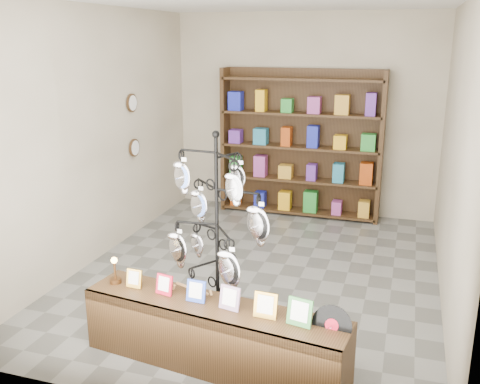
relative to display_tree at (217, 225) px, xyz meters
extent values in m
plane|color=slate|center=(-0.06, 1.51, -1.10)|extent=(5.00, 5.00, 0.00)
plane|color=beige|center=(-0.06, 4.01, 0.40)|extent=(4.00, 0.00, 4.00)
plane|color=beige|center=(-0.06, -0.99, 0.40)|extent=(4.00, 0.00, 4.00)
plane|color=beige|center=(-2.06, 1.51, 0.40)|extent=(0.00, 5.00, 5.00)
plane|color=beige|center=(1.94, 1.51, 0.40)|extent=(0.00, 5.00, 5.00)
cylinder|color=black|center=(0.00, 0.00, -1.09)|extent=(0.51, 0.51, 0.03)
cylinder|color=black|center=(0.00, 0.00, -0.17)|extent=(0.04, 0.04, 1.86)
sphere|color=black|center=(0.00, 0.00, 0.77)|extent=(0.06, 0.06, 0.06)
ellipsoid|color=silver|center=(0.08, 0.18, -0.52)|extent=(0.10, 0.07, 0.19)
cube|color=#AB7B47|center=(-0.15, -0.22, -0.51)|extent=(0.34, 0.13, 0.04)
cube|color=black|center=(0.09, -0.37, -0.83)|extent=(2.28, 0.74, 0.55)
cube|color=gold|center=(-0.66, -0.27, -0.47)|extent=(0.15, 0.07, 0.16)
cube|color=red|center=(-0.36, -0.31, -0.46)|extent=(0.16, 0.07, 0.17)
cube|color=#263FA5|center=(-0.06, -0.35, -0.46)|extent=(0.17, 0.08, 0.18)
cube|color=#E54C33|center=(0.24, -0.38, -0.45)|extent=(0.18, 0.08, 0.19)
cube|color=gold|center=(0.55, -0.42, -0.45)|extent=(0.19, 0.08, 0.20)
cube|color=#337233|center=(0.82, -0.46, -0.44)|extent=(0.20, 0.09, 0.21)
cylinder|color=black|center=(1.06, -0.44, -0.52)|extent=(0.31, 0.11, 0.30)
cylinder|color=red|center=(1.06, -0.44, -0.52)|extent=(0.10, 0.04, 0.10)
cylinder|color=#4E2F16|center=(-0.87, -0.24, -0.53)|extent=(0.10, 0.10, 0.04)
cylinder|color=#4E2F16|center=(-0.87, -0.24, -0.44)|extent=(0.02, 0.02, 0.14)
sphere|color=#FFBF59|center=(-0.87, -0.24, -0.34)|extent=(0.06, 0.06, 0.06)
cube|color=black|center=(-0.06, 3.95, 0.00)|extent=(2.40, 0.04, 2.20)
cube|color=black|center=(-1.24, 3.79, 0.00)|extent=(0.06, 0.36, 2.20)
cube|color=black|center=(1.12, 3.79, 0.00)|extent=(0.06, 0.36, 2.20)
cube|color=black|center=(-0.06, 3.79, -1.05)|extent=(2.36, 0.36, 0.04)
cube|color=black|center=(-0.06, 3.79, -0.55)|extent=(2.36, 0.36, 0.03)
cube|color=black|center=(-0.06, 3.79, -0.05)|extent=(2.36, 0.36, 0.04)
cube|color=black|center=(-0.06, 3.79, 0.45)|extent=(2.36, 0.36, 0.04)
cube|color=black|center=(-0.06, 3.79, 0.95)|extent=(2.36, 0.36, 0.04)
cylinder|color=black|center=(-2.03, 2.31, 0.70)|extent=(0.03, 0.24, 0.24)
cylinder|color=black|center=(-2.03, 2.31, 0.10)|extent=(0.03, 0.24, 0.24)
camera|label=1|loc=(1.48, -3.99, 1.51)|focal=40.00mm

